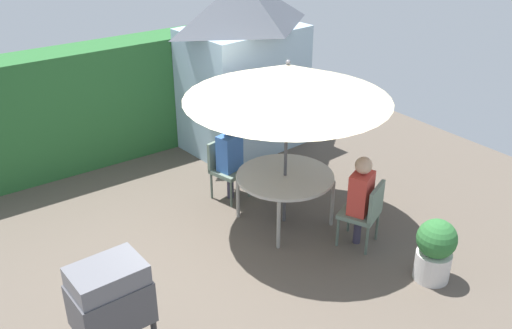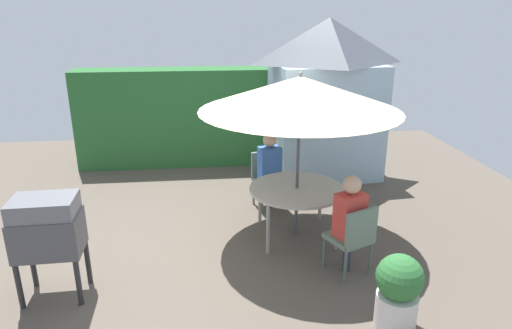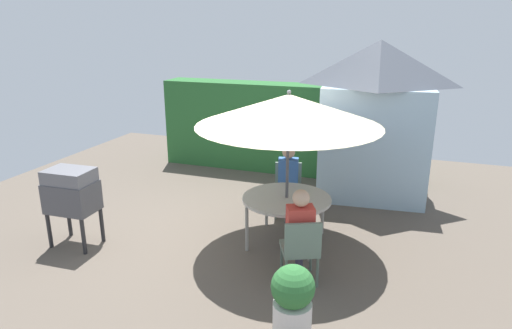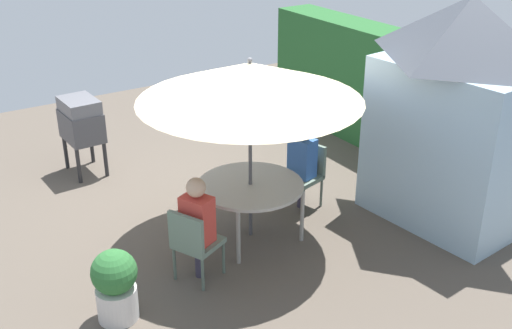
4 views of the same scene
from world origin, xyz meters
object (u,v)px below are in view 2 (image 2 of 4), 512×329
(chair_near_shed, at_px, (353,235))
(chair_far_side, at_px, (267,176))
(patio_table, at_px, (297,191))
(bbq_grill, at_px, (47,228))
(patio_umbrella, at_px, (300,94))
(garden_shed, at_px, (326,98))
(person_in_red, at_px, (350,213))
(potted_plant_by_shed, at_px, (398,290))
(person_in_blue, at_px, (270,162))

(chair_near_shed, relative_size, chair_far_side, 1.00)
(patio_table, height_order, bbq_grill, bbq_grill)
(patio_table, bearing_deg, patio_umbrella, 3.58)
(garden_shed, relative_size, chair_near_shed, 3.28)
(patio_table, height_order, person_in_red, person_in_red)
(garden_shed, distance_m, chair_far_side, 2.13)
(chair_near_shed, bearing_deg, bbq_grill, -178.83)
(bbq_grill, height_order, chair_far_side, bbq_grill)
(potted_plant_by_shed, bearing_deg, garden_shed, 85.36)
(chair_far_side, relative_size, person_in_red, 0.71)
(garden_shed, relative_size, patio_table, 2.21)
(patio_umbrella, xyz_separation_m, person_in_blue, (-0.25, 0.99, -1.27))
(chair_near_shed, distance_m, potted_plant_by_shed, 1.01)
(garden_shed, height_order, person_in_blue, garden_shed)
(patio_umbrella, bearing_deg, garden_shed, 67.70)
(garden_shed, distance_m, chair_near_shed, 3.70)
(garden_shed, xyz_separation_m, patio_umbrella, (-1.01, -2.46, 0.55))
(chair_far_side, bearing_deg, potted_plant_by_shed, -73.67)
(garden_shed, bearing_deg, chair_near_shed, -98.45)
(patio_umbrella, relative_size, chair_far_side, 2.98)
(potted_plant_by_shed, distance_m, person_in_blue, 3.20)
(patio_umbrella, bearing_deg, patio_table, -176.42)
(garden_shed, bearing_deg, patio_table, -112.30)
(person_in_red, distance_m, person_in_blue, 2.10)
(chair_far_side, xyz_separation_m, person_in_red, (0.72, -2.06, 0.26))
(person_in_red, bearing_deg, bbq_grill, -177.52)
(person_in_red, height_order, person_in_blue, same)
(chair_near_shed, xyz_separation_m, potted_plant_by_shed, (0.16, -0.99, -0.10))
(patio_umbrella, bearing_deg, person_in_blue, 104.22)
(patio_umbrella, distance_m, chair_near_shed, 1.93)
(bbq_grill, distance_m, potted_plant_by_shed, 3.76)
(garden_shed, bearing_deg, chair_far_side, -132.76)
(patio_table, relative_size, potted_plant_by_shed, 1.66)
(bbq_grill, xyz_separation_m, potted_plant_by_shed, (3.63, -0.92, -0.43))
(patio_umbrella, xyz_separation_m, potted_plant_by_shed, (0.64, -2.05, -1.63))
(garden_shed, distance_m, bbq_grill, 5.41)
(garden_shed, bearing_deg, patio_umbrella, -112.30)
(patio_table, xyz_separation_m, person_in_red, (0.45, -0.99, 0.10))
(bbq_grill, height_order, chair_near_shed, bbq_grill)
(patio_table, xyz_separation_m, patio_umbrella, (0.00, 0.00, 1.37))
(bbq_grill, bearing_deg, patio_umbrella, 20.83)
(chair_near_shed, relative_size, person_in_blue, 0.71)
(garden_shed, xyz_separation_m, chair_near_shed, (-0.52, -3.53, -0.99))
(patio_table, relative_size, person_in_red, 1.06)
(chair_far_side, relative_size, potted_plant_by_shed, 1.12)
(patio_umbrella, xyz_separation_m, chair_far_side, (-0.27, 1.08, -1.53))
(chair_near_shed, height_order, chair_far_side, same)
(garden_shed, bearing_deg, person_in_blue, -130.64)
(potted_plant_by_shed, distance_m, person_in_red, 1.14)
(chair_far_side, distance_m, potted_plant_by_shed, 3.26)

